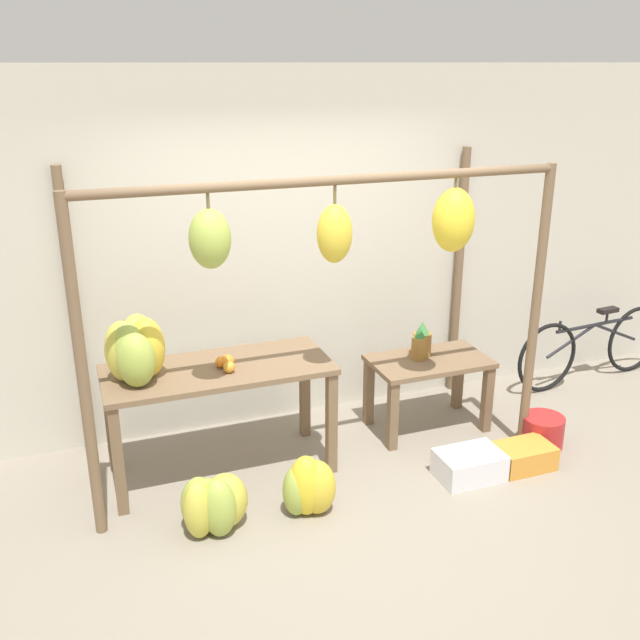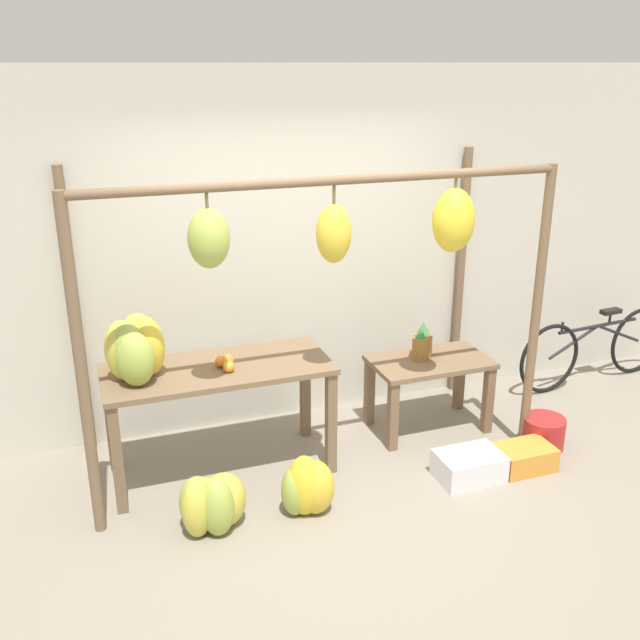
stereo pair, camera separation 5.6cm
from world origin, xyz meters
The scene contains 14 objects.
ground_plane centered at (0.00, 0.00, 0.00)m, with size 20.00×20.00×0.00m, color gray.
shop_wall_back centered at (0.00, 1.63, 1.40)m, with size 8.00×0.08×2.80m.
stall_awning centered at (0.09, 0.65, 1.59)m, with size 3.23×1.24×2.16m.
display_table_main centered at (-0.69, 0.90, 0.69)m, with size 1.57×0.68×0.82m.
display_table_side centered at (1.01, 0.97, 0.47)m, with size 0.93×0.55×0.60m.
banana_pile_on_table centered at (-1.23, 0.89, 1.02)m, with size 0.48×0.53×0.42m.
orange_pile centered at (-0.64, 0.85, 0.86)m, with size 0.13×0.19×0.09m.
pineapple_cluster centered at (0.96, 1.03, 0.72)m, with size 0.19×0.19×0.29m.
banana_pile_ground_left centered at (-0.91, 0.22, 0.19)m, with size 0.49×0.40×0.40m.
banana_pile_ground_right centered at (-0.29, 0.19, 0.19)m, with size 0.41×0.33×0.43m.
fruit_crate_white centered at (0.94, 0.19, 0.10)m, with size 0.46×0.32×0.20m.
blue_bucket centered at (1.71, 0.39, 0.12)m, with size 0.32×0.32×0.24m.
parked_bicycle centered at (2.87, 1.24, 0.34)m, with size 1.71×0.18×0.69m.
fruit_crate_purple centered at (1.39, 0.18, 0.09)m, with size 0.41×0.28×0.18m.
Camera 1 is at (-1.59, -3.58, 2.81)m, focal length 40.00 mm.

